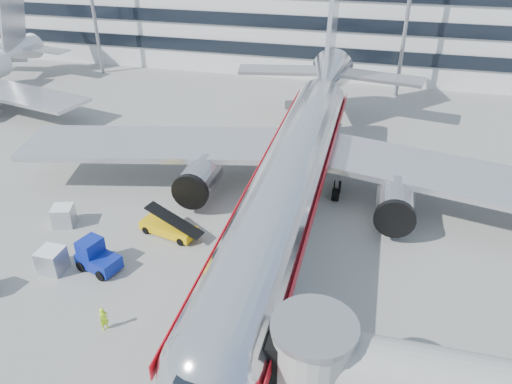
% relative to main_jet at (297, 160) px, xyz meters
% --- Properties ---
extents(ground, '(180.00, 180.00, 0.00)m').
position_rel_main_jet_xyz_m(ground, '(0.00, -11.72, -4.23)').
color(ground, gray).
rests_on(ground, ground).
extents(lead_in_line, '(0.25, 70.00, 0.01)m').
position_rel_main_jet_xyz_m(lead_in_line, '(0.00, -1.72, -4.23)').
color(lead_in_line, '#DEB50B').
rests_on(lead_in_line, ground).
extents(main_jet, '(50.95, 48.70, 16.06)m').
position_rel_main_jet_xyz_m(main_jet, '(0.00, 0.00, 0.00)').
color(main_jet, silver).
rests_on(main_jet, ground).
extents(terminal, '(150.00, 24.25, 15.60)m').
position_rel_main_jet_xyz_m(terminal, '(0.00, 46.23, 3.57)').
color(terminal, silver).
rests_on(terminal, ground).
extents(belt_loader, '(4.85, 2.65, 2.26)m').
position_rel_main_jet_xyz_m(belt_loader, '(-8.75, -6.74, -3.59)').
color(belt_loader, '#E2B009').
rests_on(belt_loader, ground).
extents(baggage_tug, '(3.36, 2.63, 2.24)m').
position_rel_main_jet_xyz_m(baggage_tug, '(-12.00, -11.80, -3.26)').
color(baggage_tug, navy).
rests_on(baggage_tug, ground).
extents(cargo_container_right, '(1.95, 1.95, 1.66)m').
position_rel_main_jet_xyz_m(cargo_container_right, '(-17.33, -7.54, -3.40)').
color(cargo_container_right, '#B5B7BD').
rests_on(cargo_container_right, ground).
extents(cargo_container_front, '(1.66, 1.66, 1.73)m').
position_rel_main_jet_xyz_m(cargo_container_front, '(-14.87, -12.79, -3.36)').
color(cargo_container_front, '#B5B7BD').
rests_on(cargo_container_front, ground).
extents(ramp_worker, '(0.62, 0.69, 1.59)m').
position_rel_main_jet_xyz_m(ramp_worker, '(-8.60, -16.93, -3.44)').
color(ramp_worker, '#BFFF1A').
rests_on(ramp_worker, ground).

